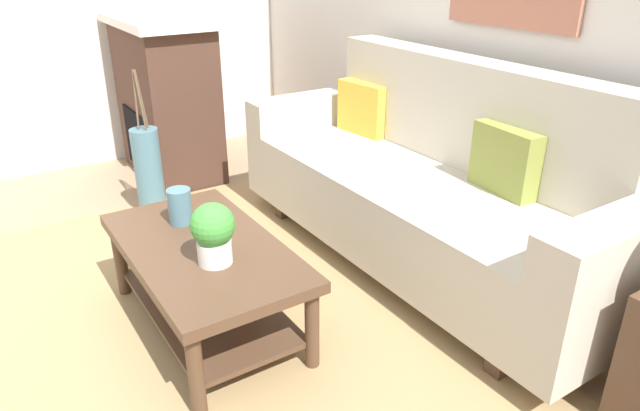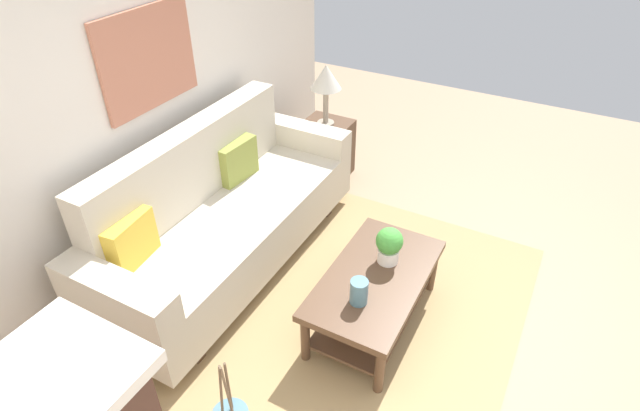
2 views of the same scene
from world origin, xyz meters
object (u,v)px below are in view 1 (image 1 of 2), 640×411
(couch, at_px, (428,188))
(tabletop_vase, at_px, (180,206))
(coffee_table, at_px, (205,268))
(floor_vase, at_px, (149,174))
(fireplace, at_px, (167,98))
(throw_pillow_olive, at_px, (506,160))
(potted_plant_tabletop, at_px, (213,232))
(throw_pillow_mustard, at_px, (364,108))

(couch, distance_m, tabletop_vase, 1.30)
(coffee_table, xyz_separation_m, floor_vase, (-1.31, 0.17, -0.02))
(couch, relative_size, floor_vase, 4.05)
(fireplace, xyz_separation_m, floor_vase, (0.68, -0.39, -0.29))
(throw_pillow_olive, bearing_deg, floor_vase, -145.30)
(throw_pillow_olive, height_order, potted_plant_tabletop, throw_pillow_olive)
(throw_pillow_mustard, relative_size, tabletop_vase, 2.16)
(couch, xyz_separation_m, throw_pillow_mustard, (-0.75, 0.12, 0.25))
(fireplace, bearing_deg, potted_plant_tabletop, -14.78)
(couch, height_order, floor_vase, couch)
(coffee_table, height_order, tabletop_vase, tabletop_vase)
(tabletop_vase, distance_m, fireplace, 1.82)
(throw_pillow_olive, distance_m, fireplace, 2.56)
(coffee_table, distance_m, fireplace, 2.09)
(tabletop_vase, xyz_separation_m, fireplace, (-1.73, 0.55, 0.07))
(tabletop_vase, relative_size, potted_plant_tabletop, 0.64)
(potted_plant_tabletop, bearing_deg, throw_pillow_mustard, 121.55)
(throw_pillow_olive, relative_size, coffee_table, 0.33)
(coffee_table, distance_m, potted_plant_tabletop, 0.31)
(floor_vase, bearing_deg, couch, 38.32)
(throw_pillow_mustard, relative_size, coffee_table, 0.33)
(couch, relative_size, fireplace, 2.04)
(couch, bearing_deg, potted_plant_tabletop, -85.21)
(couch, bearing_deg, floor_vase, -141.68)
(throw_pillow_mustard, xyz_separation_m, fireplace, (-1.30, -0.82, -0.09))
(throw_pillow_olive, height_order, floor_vase, throw_pillow_olive)
(throw_pillow_olive, height_order, tabletop_vase, throw_pillow_olive)
(floor_vase, bearing_deg, throw_pillow_mustard, 62.68)
(tabletop_vase, relative_size, fireplace, 0.14)
(throw_pillow_mustard, xyz_separation_m, floor_vase, (-0.63, -1.21, -0.39))
(potted_plant_tabletop, bearing_deg, throw_pillow_olive, 79.10)
(throw_pillow_mustard, height_order, coffee_table, throw_pillow_mustard)
(throw_pillow_mustard, bearing_deg, floor_vase, -117.32)
(floor_vase, bearing_deg, tabletop_vase, -8.94)
(fireplace, bearing_deg, floor_vase, -29.79)
(throw_pillow_olive, bearing_deg, coffee_table, -107.54)
(potted_plant_tabletop, xyz_separation_m, floor_vase, (-1.48, 0.18, -0.28))
(tabletop_vase, height_order, floor_vase, tabletop_vase)
(tabletop_vase, bearing_deg, coffee_table, -0.90)
(throw_pillow_olive, xyz_separation_m, floor_vase, (-1.75, -1.21, -0.39))
(potted_plant_tabletop, bearing_deg, couch, 94.79)
(throw_pillow_olive, bearing_deg, throw_pillow_mustard, 180.00)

